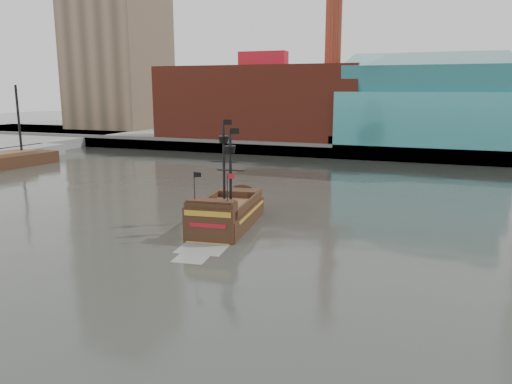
% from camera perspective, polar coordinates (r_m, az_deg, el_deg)
% --- Properties ---
extents(ground, '(400.00, 400.00, 0.00)m').
position_cam_1_polar(ground, '(33.12, -5.71, -10.63)').
color(ground, '#282925').
rests_on(ground, ground).
extents(promenade_far, '(220.00, 60.00, 2.00)m').
position_cam_1_polar(promenade_far, '(120.73, 14.02, 5.91)').
color(promenade_far, slate).
rests_on(promenade_far, ground).
extents(seawall, '(220.00, 1.00, 2.60)m').
position_cam_1_polar(seawall, '(91.62, 11.82, 4.44)').
color(seawall, '#4C4C49').
rests_on(seawall, ground).
extents(skyline, '(149.00, 45.00, 62.00)m').
position_cam_1_polar(skyline, '(112.91, 16.91, 17.36)').
color(skyline, brown).
rests_on(skyline, promenade_far).
extents(pirate_ship, '(5.78, 14.40, 10.48)m').
position_cam_1_polar(pirate_ship, '(46.33, -3.35, -2.80)').
color(pirate_ship, black).
rests_on(pirate_ship, ground).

